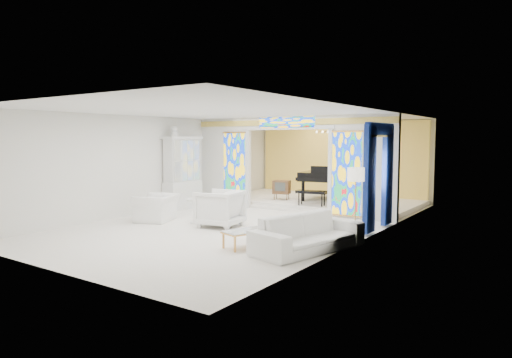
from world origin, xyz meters
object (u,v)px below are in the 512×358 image
Objects in this scene: sofa at (308,233)px; grand_piano at (332,176)px; armchair_left at (157,208)px; coffee_table at (259,229)px; china_cabinet at (182,173)px; tv_console at (282,187)px; armchair_right at (220,208)px.

sofa is 0.79× the size of grand_piano.
armchair_left is 4.12m from coffee_table.
china_cabinet is at bearing 149.79° from coffee_table.
tv_console is (-1.43, -1.02, -0.38)m from grand_piano.
grand_piano is (0.67, 5.42, 0.51)m from armchair_right.
armchair_left is 0.36× the size of grand_piano.
armchair_left is 2.03m from armchair_right.
sofa is (5.15, -0.67, 0.00)m from armchair_left.
armchair_right is at bearing -105.85° from grand_piano.
sofa is at bearing 60.60° from armchair_left.
coffee_table is at bearing -79.13° from tv_console.
armchair_left is 5.19m from sofa.
china_cabinet is at bearing -176.23° from armchair_left.
armchair_right is 4.47m from tv_console.
grand_piano reaches higher than sofa.
grand_piano is (-2.48, 6.42, 0.62)m from sofa.
china_cabinet reaches higher than coffee_table.
armchair_left and sofa have the same top height.
coffee_table is at bearing 112.00° from sofa.
armchair_right reaches higher than coffee_table.
sofa is at bearing 7.85° from coffee_table.
armchair_left is 1.07× the size of armchair_right.
sofa is (6.17, -2.79, -0.80)m from china_cabinet.
tv_console is (-0.77, 4.40, 0.13)m from armchair_right.
armchair_right is at bearing 150.31° from coffee_table.
coffee_table is at bearing 51.10° from armchair_right.
armchair_right is 3.31m from sofa.
grand_piano is (-1.37, 6.58, 0.65)m from coffee_table.
tv_console is (-2.80, 5.56, 0.27)m from coffee_table.
china_cabinet is at bearing 79.84° from sofa.
china_cabinet reaches higher than tv_console.
china_cabinet reaches higher than armchair_left.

